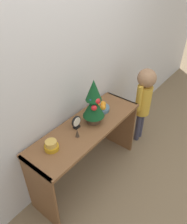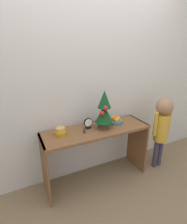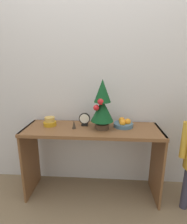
{
  "view_description": "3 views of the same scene",
  "coord_description": "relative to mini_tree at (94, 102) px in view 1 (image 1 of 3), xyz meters",
  "views": [
    {
      "loc": [
        -1.23,
        -0.83,
        2.05
      ],
      "look_at": [
        0.08,
        0.19,
        0.85
      ],
      "focal_mm": 35.0,
      "sensor_mm": 36.0,
      "label": 1
    },
    {
      "loc": [
        -0.84,
        -1.44,
        1.62
      ],
      "look_at": [
        -0.05,
        0.18,
        0.95
      ],
      "focal_mm": 28.0,
      "sensor_mm": 36.0,
      "label": 2
    },
    {
      "loc": [
        0.12,
        -1.33,
        1.3
      ],
      "look_at": [
        0.01,
        0.23,
        0.87
      ],
      "focal_mm": 28.0,
      "sensor_mm": 36.0,
      "label": 3
    }
  ],
  "objects": [
    {
      "name": "ground_plane",
      "position": [
        -0.09,
        -0.2,
        -0.95
      ],
      "size": [
        12.0,
        12.0,
        0.0
      ],
      "primitive_type": "plane",
      "color": "#7A664C"
    },
    {
      "name": "child_figure",
      "position": [
        0.82,
        -0.13,
        -0.27
      ],
      "size": [
        0.29,
        0.22,
        1.02
      ],
      "color": "#38384C",
      "rests_on": "ground_plane"
    },
    {
      "name": "desk_clock",
      "position": [
        -0.17,
        0.07,
        -0.16
      ],
      "size": [
        0.11,
        0.04,
        0.13
      ],
      "color": "black",
      "rests_on": "console_table"
    },
    {
      "name": "back_wall",
      "position": [
        -0.09,
        0.27,
        0.3
      ],
      "size": [
        7.0,
        0.05,
        2.5
      ],
      "primitive_type": "cube",
      "color": "silver",
      "rests_on": "ground_plane"
    },
    {
      "name": "mini_tree",
      "position": [
        0.0,
        0.0,
        0.0
      ],
      "size": [
        0.21,
        0.21,
        0.46
      ],
      "color": "#4C3828",
      "rests_on": "console_table"
    },
    {
      "name": "console_table",
      "position": [
        -0.09,
        0.01,
        -0.38
      ],
      "size": [
        1.29,
        0.43,
        0.72
      ],
      "color": "brown",
      "rests_on": "ground_plane"
    },
    {
      "name": "singing_bowl",
      "position": [
        -0.51,
        0.05,
        -0.19
      ],
      "size": [
        0.12,
        0.12,
        0.09
      ],
      "color": "#B78419",
      "rests_on": "console_table"
    },
    {
      "name": "fruit_bowl",
      "position": [
        0.21,
        0.07,
        -0.2
      ],
      "size": [
        0.19,
        0.19,
        0.08
      ],
      "color": "#476B84",
      "rests_on": "console_table"
    },
    {
      "name": "figurine",
      "position": [
        -0.26,
        -0.02,
        -0.19
      ],
      "size": [
        0.04,
        0.04,
        0.08
      ],
      "color": "#382D23",
      "rests_on": "console_table"
    }
  ]
}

